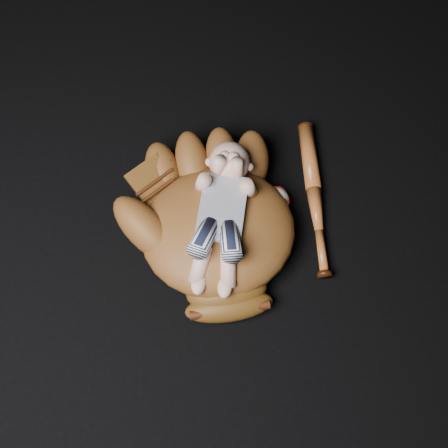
{
  "coord_description": "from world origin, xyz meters",
  "views": [
    {
      "loc": [
        0.02,
        -0.6,
        1.37
      ],
      "look_at": [
        0.06,
        -0.04,
        0.09
      ],
      "focal_mm": 45.0,
      "sensor_mm": 36.0,
      "label": 1
    }
  ],
  "objects": [
    {
      "name": "baseball_bat",
      "position": [
        0.31,
        0.04,
        0.02
      ],
      "size": [
        0.05,
        0.45,
        0.04
      ],
      "primitive_type": null,
      "rotation": [
        0.0,
        0.0,
        -0.02
      ],
      "color": "#A85120",
      "rests_on": "ground"
    },
    {
      "name": "baseball_glove",
      "position": [
        0.04,
        -0.05,
        0.09
      ],
      "size": [
        0.52,
        0.59,
        0.17
      ],
      "primitive_type": null,
      "rotation": [
        0.0,
        0.0,
        0.07
      ],
      "color": "#5C3213",
      "rests_on": "ground"
    },
    {
      "name": "baseball",
      "position": [
        0.2,
        0.04,
        0.04
      ],
      "size": [
        0.09,
        0.09,
        0.08
      ],
      "primitive_type": "sphere",
      "rotation": [
        0.0,
        0.0,
        0.21
      ],
      "color": "white",
      "rests_on": "ground"
    },
    {
      "name": "newborn_baby",
      "position": [
        0.05,
        -0.05,
        0.14
      ],
      "size": [
        0.26,
        0.42,
        0.16
      ],
      "primitive_type": null,
      "rotation": [
        0.0,
        0.0,
        -0.21
      ],
      "color": "#E1A791",
      "rests_on": "baseball_glove"
    }
  ]
}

